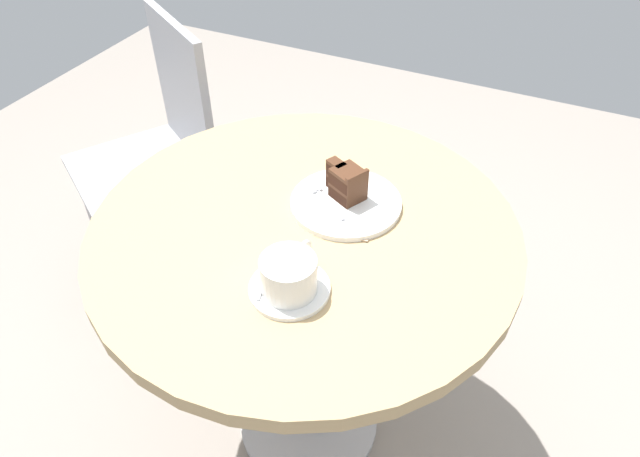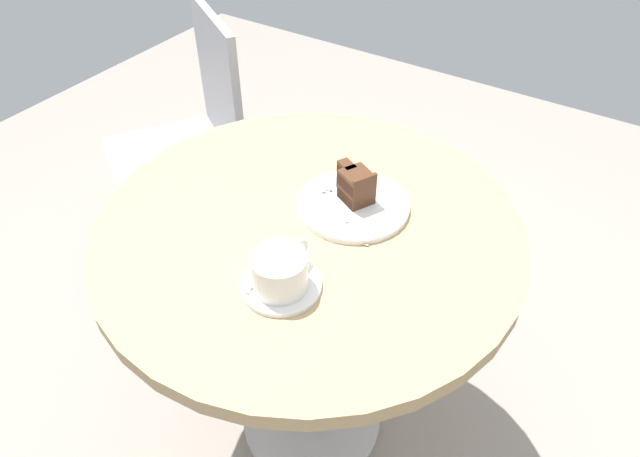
{
  "view_description": "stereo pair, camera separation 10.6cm",
  "coord_description": "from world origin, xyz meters",
  "px_view_note": "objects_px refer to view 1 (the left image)",
  "views": [
    {
      "loc": [
        -0.76,
        -0.39,
        1.49
      ],
      "look_at": [
        -0.04,
        -0.05,
        0.79
      ],
      "focal_mm": 32.0,
      "sensor_mm": 36.0,
      "label": 1
    },
    {
      "loc": [
        -0.7,
        -0.48,
        1.49
      ],
      "look_at": [
        -0.04,
        -0.05,
        0.79
      ],
      "focal_mm": 32.0,
      "sensor_mm": 36.0,
      "label": 2
    }
  ],
  "objects_px": {
    "cake_plate": "(346,203)",
    "fork": "(322,196)",
    "teaspoon": "(266,274)",
    "cake_slice": "(346,183)",
    "saucer": "(290,289)",
    "napkin": "(347,216)",
    "coffee_cup": "(289,274)",
    "cafe_chair": "(162,142)"
  },
  "relations": [
    {
      "from": "coffee_cup",
      "to": "fork",
      "type": "xyz_separation_m",
      "value": [
        0.25,
        0.06,
        -0.03
      ]
    },
    {
      "from": "teaspoon",
      "to": "fork",
      "type": "relative_size",
      "value": 0.81
    },
    {
      "from": "fork",
      "to": "cafe_chair",
      "type": "relative_size",
      "value": 0.13
    },
    {
      "from": "teaspoon",
      "to": "fork",
      "type": "bearing_deg",
      "value": -14.95
    },
    {
      "from": "coffee_cup",
      "to": "cafe_chair",
      "type": "relative_size",
      "value": 0.15
    },
    {
      "from": "coffee_cup",
      "to": "cake_slice",
      "type": "bearing_deg",
      "value": 2.6
    },
    {
      "from": "saucer",
      "to": "teaspoon",
      "type": "relative_size",
      "value": 1.47
    },
    {
      "from": "saucer",
      "to": "teaspoon",
      "type": "height_order",
      "value": "teaspoon"
    },
    {
      "from": "cafe_chair",
      "to": "saucer",
      "type": "bearing_deg",
      "value": -4.31
    },
    {
      "from": "cake_plate",
      "to": "cake_slice",
      "type": "distance_m",
      "value": 0.04
    },
    {
      "from": "saucer",
      "to": "cake_plate",
      "type": "relative_size",
      "value": 0.63
    },
    {
      "from": "saucer",
      "to": "napkin",
      "type": "xyz_separation_m",
      "value": [
        0.23,
        -0.01,
        -0.0
      ]
    },
    {
      "from": "napkin",
      "to": "coffee_cup",
      "type": "bearing_deg",
      "value": 177.69
    },
    {
      "from": "teaspoon",
      "to": "fork",
      "type": "xyz_separation_m",
      "value": [
        0.24,
        0.0,
        0.0
      ]
    },
    {
      "from": "fork",
      "to": "teaspoon",
      "type": "bearing_deg",
      "value": 126.54
    },
    {
      "from": "napkin",
      "to": "fork",
      "type": "bearing_deg",
      "value": 71.64
    },
    {
      "from": "coffee_cup",
      "to": "napkin",
      "type": "height_order",
      "value": "coffee_cup"
    },
    {
      "from": "cake_slice",
      "to": "cafe_chair",
      "type": "bearing_deg",
      "value": 69.78
    },
    {
      "from": "coffee_cup",
      "to": "fork",
      "type": "height_order",
      "value": "coffee_cup"
    },
    {
      "from": "cake_plate",
      "to": "cafe_chair",
      "type": "relative_size",
      "value": 0.26
    },
    {
      "from": "fork",
      "to": "coffee_cup",
      "type": "bearing_deg",
      "value": 138.3
    },
    {
      "from": "cake_slice",
      "to": "cafe_chair",
      "type": "height_order",
      "value": "cafe_chair"
    },
    {
      "from": "coffee_cup",
      "to": "fork",
      "type": "distance_m",
      "value": 0.26
    },
    {
      "from": "saucer",
      "to": "coffee_cup",
      "type": "relative_size",
      "value": 1.09
    },
    {
      "from": "cake_plate",
      "to": "cake_slice",
      "type": "height_order",
      "value": "cake_slice"
    },
    {
      "from": "coffee_cup",
      "to": "cake_plate",
      "type": "xyz_separation_m",
      "value": [
        0.26,
        0.01,
        -0.04
      ]
    },
    {
      "from": "cake_slice",
      "to": "teaspoon",
      "type": "bearing_deg",
      "value": 171.41
    },
    {
      "from": "cake_plate",
      "to": "teaspoon",
      "type": "bearing_deg",
      "value": 169.56
    },
    {
      "from": "saucer",
      "to": "cafe_chair",
      "type": "height_order",
      "value": "cafe_chair"
    },
    {
      "from": "coffee_cup",
      "to": "napkin",
      "type": "bearing_deg",
      "value": -2.31
    },
    {
      "from": "fork",
      "to": "napkin",
      "type": "distance_m",
      "value": 0.07
    },
    {
      "from": "teaspoon",
      "to": "cake_slice",
      "type": "height_order",
      "value": "cake_slice"
    },
    {
      "from": "teaspoon",
      "to": "napkin",
      "type": "height_order",
      "value": "teaspoon"
    },
    {
      "from": "saucer",
      "to": "cake_plate",
      "type": "height_order",
      "value": "cake_plate"
    },
    {
      "from": "fork",
      "to": "saucer",
      "type": "bearing_deg",
      "value": 137.97
    },
    {
      "from": "teaspoon",
      "to": "napkin",
      "type": "bearing_deg",
      "value": -31.43
    },
    {
      "from": "saucer",
      "to": "coffee_cup",
      "type": "distance_m",
      "value": 0.04
    },
    {
      "from": "cake_plate",
      "to": "fork",
      "type": "bearing_deg",
      "value": 102.55
    },
    {
      "from": "napkin",
      "to": "cafe_chair",
      "type": "xyz_separation_m",
      "value": [
        0.31,
        0.73,
        -0.21
      ]
    },
    {
      "from": "cake_slice",
      "to": "fork",
      "type": "distance_m",
      "value": 0.06
    },
    {
      "from": "cake_plate",
      "to": "napkin",
      "type": "distance_m",
      "value": 0.04
    },
    {
      "from": "cake_plate",
      "to": "napkin",
      "type": "xyz_separation_m",
      "value": [
        -0.03,
        -0.02,
        -0.0
      ]
    }
  ]
}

